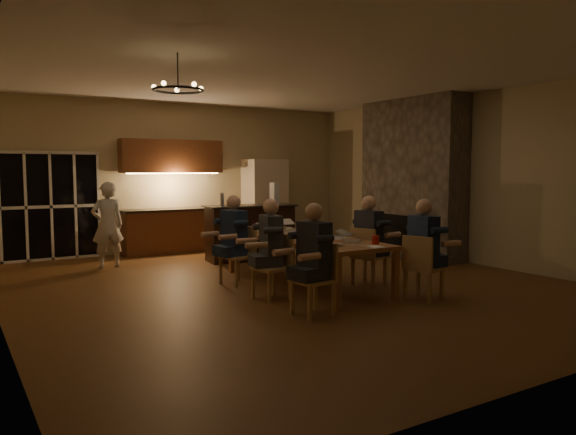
# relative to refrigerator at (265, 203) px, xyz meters

# --- Properties ---
(floor) EXTENTS (9.00, 9.00, 0.00)m
(floor) POSITION_rel_refrigerator_xyz_m (-1.90, -4.15, -1.00)
(floor) COLOR brown
(floor) RESTS_ON ground
(back_wall) EXTENTS (8.00, 0.04, 3.20)m
(back_wall) POSITION_rel_refrigerator_xyz_m (-1.90, 0.37, 0.60)
(back_wall) COLOR #BFAF87
(back_wall) RESTS_ON ground
(right_wall) EXTENTS (0.04, 9.00, 3.20)m
(right_wall) POSITION_rel_refrigerator_xyz_m (2.12, -4.15, 0.60)
(right_wall) COLOR #BFAF87
(right_wall) RESTS_ON ground
(ceiling) EXTENTS (8.00, 9.00, 0.04)m
(ceiling) POSITION_rel_refrigerator_xyz_m (-1.90, -4.15, 2.22)
(ceiling) COLOR white
(ceiling) RESTS_ON back_wall
(french_doors) EXTENTS (1.86, 0.08, 2.10)m
(french_doors) POSITION_rel_refrigerator_xyz_m (-4.60, 0.32, 0.05)
(french_doors) COLOR black
(french_doors) RESTS_ON ground
(fireplace) EXTENTS (0.58, 2.50, 3.20)m
(fireplace) POSITION_rel_refrigerator_xyz_m (1.80, -2.95, 0.60)
(fireplace) COLOR #695E53
(fireplace) RESTS_ON ground
(kitchenette) EXTENTS (2.24, 0.68, 2.40)m
(kitchenette) POSITION_rel_refrigerator_xyz_m (-2.20, 0.05, 0.20)
(kitchenette) COLOR brown
(kitchenette) RESTS_ON ground
(refrigerator) EXTENTS (0.90, 0.68, 2.00)m
(refrigerator) POSITION_rel_refrigerator_xyz_m (0.00, 0.00, 0.00)
(refrigerator) COLOR beige
(refrigerator) RESTS_ON ground
(dining_table) EXTENTS (1.10, 3.16, 0.75)m
(dining_table) POSITION_rel_refrigerator_xyz_m (-1.70, -4.26, -0.62)
(dining_table) COLOR #A26B40
(dining_table) RESTS_ON ground
(bar_island) EXTENTS (1.83, 0.86, 1.08)m
(bar_island) POSITION_rel_refrigerator_xyz_m (-1.29, -1.71, -0.46)
(bar_island) COLOR black
(bar_island) RESTS_ON ground
(chair_left_near) EXTENTS (0.46, 0.46, 0.89)m
(chair_left_near) POSITION_rel_refrigerator_xyz_m (-2.61, -5.83, -0.55)
(chair_left_near) COLOR #A88154
(chair_left_near) RESTS_ON ground
(chair_left_mid) EXTENTS (0.50, 0.50, 0.89)m
(chair_left_mid) POSITION_rel_refrigerator_xyz_m (-2.60, -4.82, -0.55)
(chair_left_mid) COLOR #A88154
(chair_left_mid) RESTS_ON ground
(chair_left_far) EXTENTS (0.54, 0.54, 0.89)m
(chair_left_far) POSITION_rel_refrigerator_xyz_m (-2.55, -3.66, -0.55)
(chair_left_far) COLOR #A88154
(chair_left_far) RESTS_ON ground
(chair_right_near) EXTENTS (0.55, 0.55, 0.89)m
(chair_right_near) POSITION_rel_refrigerator_xyz_m (-0.84, -5.93, -0.55)
(chair_right_near) COLOR #A88154
(chair_right_near) RESTS_ON ground
(chair_right_mid) EXTENTS (0.56, 0.56, 0.89)m
(chair_right_mid) POSITION_rel_refrigerator_xyz_m (-0.83, -4.76, -0.55)
(chair_right_mid) COLOR #A88154
(chair_right_mid) RESTS_ON ground
(chair_right_far) EXTENTS (0.52, 0.52, 0.89)m
(chair_right_far) POSITION_rel_refrigerator_xyz_m (-0.88, -3.59, -0.55)
(chair_right_far) COLOR #A88154
(chair_right_far) RESTS_ON ground
(person_left_near) EXTENTS (0.67, 0.67, 1.38)m
(person_left_near) POSITION_rel_refrigerator_xyz_m (-2.59, -5.83, -0.31)
(person_left_near) COLOR #272A33
(person_left_near) RESTS_ON ground
(person_right_near) EXTENTS (0.65, 0.65, 1.38)m
(person_right_near) POSITION_rel_refrigerator_xyz_m (-0.82, -5.89, -0.31)
(person_right_near) COLOR #1B2643
(person_right_near) RESTS_ON ground
(person_left_mid) EXTENTS (0.71, 0.71, 1.38)m
(person_left_mid) POSITION_rel_refrigerator_xyz_m (-2.57, -4.74, -0.31)
(person_left_mid) COLOR #3A3F45
(person_left_mid) RESTS_ON ground
(person_right_mid) EXTENTS (0.66, 0.66, 1.38)m
(person_right_mid) POSITION_rel_refrigerator_xyz_m (-0.86, -4.78, -0.31)
(person_right_mid) COLOR #272A33
(person_right_mid) RESTS_ON ground
(person_left_far) EXTENTS (0.69, 0.69, 1.38)m
(person_left_far) POSITION_rel_refrigerator_xyz_m (-2.58, -3.61, -0.31)
(person_left_far) COLOR #1B2643
(person_left_far) RESTS_ON ground
(standing_person) EXTENTS (0.57, 0.38, 1.55)m
(standing_person) POSITION_rel_refrigerator_xyz_m (-3.89, -1.13, -0.22)
(standing_person) COLOR silver
(standing_person) RESTS_ON ground
(chandelier) EXTENTS (0.63, 0.63, 0.03)m
(chandelier) POSITION_rel_refrigerator_xyz_m (-3.88, -4.75, 1.75)
(chandelier) COLOR black
(chandelier) RESTS_ON ceiling
(laptop_a) EXTENTS (0.42, 0.41, 0.23)m
(laptop_a) POSITION_rel_refrigerator_xyz_m (-1.91, -5.23, -0.14)
(laptop_a) COLOR silver
(laptop_a) RESTS_ON dining_table
(laptop_b) EXTENTS (0.42, 0.42, 0.23)m
(laptop_b) POSITION_rel_refrigerator_xyz_m (-1.44, -5.11, -0.14)
(laptop_b) COLOR silver
(laptop_b) RESTS_ON dining_table
(laptop_c) EXTENTS (0.35, 0.32, 0.23)m
(laptop_c) POSITION_rel_refrigerator_xyz_m (-1.93, -4.25, -0.14)
(laptop_c) COLOR silver
(laptop_c) RESTS_ON dining_table
(laptop_d) EXTENTS (0.35, 0.31, 0.23)m
(laptop_d) POSITION_rel_refrigerator_xyz_m (-1.47, -4.24, -0.14)
(laptop_d) COLOR silver
(laptop_d) RESTS_ON dining_table
(laptop_e) EXTENTS (0.32, 0.28, 0.23)m
(laptop_e) POSITION_rel_refrigerator_xyz_m (-1.93, -3.23, -0.14)
(laptop_e) COLOR silver
(laptop_e) RESTS_ON dining_table
(laptop_f) EXTENTS (0.35, 0.31, 0.23)m
(laptop_f) POSITION_rel_refrigerator_xyz_m (-1.39, -3.24, -0.14)
(laptop_f) COLOR silver
(laptop_f) RESTS_ON dining_table
(mug_front) EXTENTS (0.09, 0.09, 0.10)m
(mug_front) POSITION_rel_refrigerator_xyz_m (-1.81, -4.64, -0.20)
(mug_front) COLOR white
(mug_front) RESTS_ON dining_table
(mug_mid) EXTENTS (0.09, 0.09, 0.10)m
(mug_mid) POSITION_rel_refrigerator_xyz_m (-1.66, -3.77, -0.20)
(mug_mid) COLOR white
(mug_mid) RESTS_ON dining_table
(mug_back) EXTENTS (0.07, 0.07, 0.10)m
(mug_back) POSITION_rel_refrigerator_xyz_m (-2.00, -3.44, -0.20)
(mug_back) COLOR white
(mug_back) RESTS_ON dining_table
(redcup_near) EXTENTS (0.10, 0.10, 0.12)m
(redcup_near) POSITION_rel_refrigerator_xyz_m (-1.35, -5.51, -0.19)
(redcup_near) COLOR #AE170B
(redcup_near) RESTS_ON dining_table
(redcup_mid) EXTENTS (0.10, 0.10, 0.12)m
(redcup_mid) POSITION_rel_refrigerator_xyz_m (-2.07, -3.89, -0.19)
(redcup_mid) COLOR #AE170B
(redcup_mid) RESTS_ON dining_table
(can_silver) EXTENTS (0.07, 0.07, 0.12)m
(can_silver) POSITION_rel_refrigerator_xyz_m (-1.65, -4.91, -0.19)
(can_silver) COLOR #B2B2B7
(can_silver) RESTS_ON dining_table
(can_cola) EXTENTS (0.07, 0.07, 0.12)m
(can_cola) POSITION_rel_refrigerator_xyz_m (-1.82, -2.87, -0.19)
(can_cola) COLOR #3F0F0C
(can_cola) RESTS_ON dining_table
(plate_near) EXTENTS (0.23, 0.23, 0.02)m
(plate_near) POSITION_rel_refrigerator_xyz_m (-1.40, -4.75, -0.24)
(plate_near) COLOR white
(plate_near) RESTS_ON dining_table
(plate_left) EXTENTS (0.24, 0.24, 0.02)m
(plate_left) POSITION_rel_refrigerator_xyz_m (-2.02, -5.20, -0.24)
(plate_left) COLOR white
(plate_left) RESTS_ON dining_table
(plate_far) EXTENTS (0.27, 0.27, 0.02)m
(plate_far) POSITION_rel_refrigerator_xyz_m (-1.23, -3.59, -0.24)
(plate_far) COLOR white
(plate_far) RESTS_ON dining_table
(notepad) EXTENTS (0.19, 0.25, 0.01)m
(notepad) POSITION_rel_refrigerator_xyz_m (-1.54, -5.74, -0.24)
(notepad) COLOR white
(notepad) RESTS_ON dining_table
(bar_bottle) EXTENTS (0.08, 0.08, 0.24)m
(bar_bottle) POSITION_rel_refrigerator_xyz_m (-1.84, -1.61, 0.20)
(bar_bottle) COLOR #99999E
(bar_bottle) RESTS_ON bar_island
(bar_blender) EXTENTS (0.16, 0.16, 0.43)m
(bar_blender) POSITION_rel_refrigerator_xyz_m (-0.80, -1.81, 0.30)
(bar_blender) COLOR silver
(bar_blender) RESTS_ON bar_island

